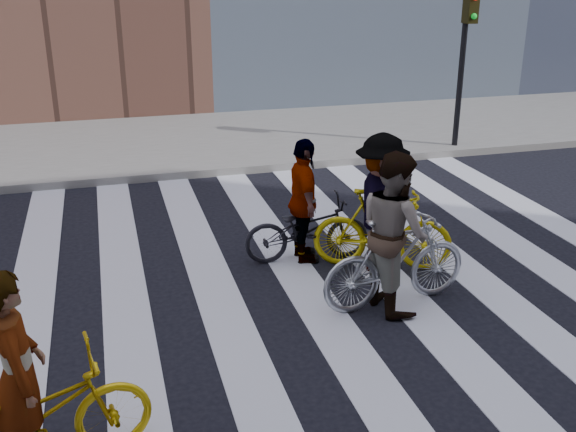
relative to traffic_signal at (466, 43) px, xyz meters
name	(u,v)px	position (x,y,z in m)	size (l,w,h in m)	color
ground	(350,287)	(-4.40, -5.32, -2.28)	(100.00, 100.00, 0.00)	black
sidewalk_far	(233,139)	(-4.40, 2.18, -2.20)	(100.00, 5.00, 0.15)	gray
zebra_crosswalk	(350,286)	(-4.40, -5.32, -2.27)	(8.25, 10.00, 0.01)	silver
traffic_signal	(466,43)	(0.00, 0.00, 0.00)	(0.22, 0.42, 3.33)	black
bike_yellow_left	(32,417)	(-7.97, -7.68, -1.79)	(0.65, 1.87, 0.98)	gold
bike_silver_mid	(396,261)	(-4.06, -5.89, -1.72)	(0.53, 1.87, 1.12)	#B2B7BD
bike_yellow_right	(382,230)	(-3.81, -4.90, -1.73)	(0.51, 1.82, 1.09)	gold
bike_dark_rear	(307,229)	(-4.68, -4.38, -1.83)	(0.59, 1.71, 0.90)	black
rider_left	(18,375)	(-8.02, -7.68, -1.39)	(0.65, 0.43, 1.78)	slate
rider_mid	(394,231)	(-4.11, -5.89, -1.34)	(0.92, 0.72, 1.89)	slate
rider_right	(380,203)	(-3.86, -4.90, -1.36)	(1.19, 0.68, 1.83)	slate
rider_rear	(304,201)	(-4.73, -4.38, -1.43)	(1.00, 0.42, 1.70)	slate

